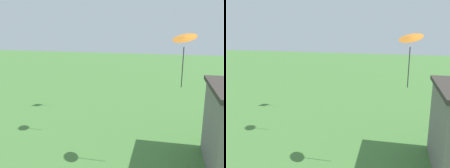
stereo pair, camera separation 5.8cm
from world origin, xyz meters
TOP-DOWN VIEW (x-y plane):
  - kite_orange_delta at (3.19, 8.80)m, footprint 1.61×1.61m

SIDE VIEW (x-z plane):
  - kite_orange_delta at x=3.19m, z-range 5.72..8.44m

